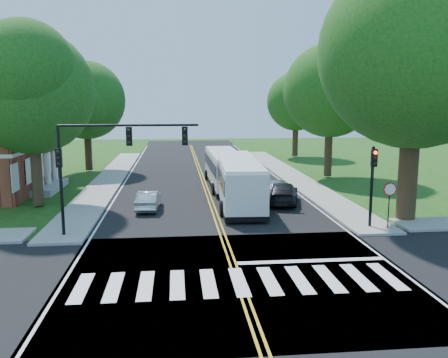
{
  "coord_description": "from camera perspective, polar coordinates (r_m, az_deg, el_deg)",
  "views": [
    {
      "loc": [
        -2.38,
        -17.88,
        6.97
      ],
      "look_at": [
        0.44,
        9.6,
        2.4
      ],
      "focal_mm": 38.0,
      "sensor_mm": 36.0,
      "label": 1
    }
  ],
  "objects": [
    {
      "name": "tree_west_near",
      "position": [
        33.17,
        -22.15,
        9.68
      ],
      "size": [
        8.0,
        8.0,
        11.4
      ],
      "color": "#312413",
      "rests_on": "ground"
    },
    {
      "name": "bus_lead",
      "position": [
        32.33,
        1.7,
        -0.14
      ],
      "size": [
        3.21,
        11.85,
        3.04
      ],
      "rotation": [
        0.0,
        0.0,
        3.1
      ],
      "color": "silver",
      "rests_on": "road"
    },
    {
      "name": "edge_line_w",
      "position": [
        40.72,
        -12.0,
        -0.64
      ],
      "size": [
        0.12,
        70.0,
        0.01
      ],
      "primitive_type": "cube",
      "color": "silver",
      "rests_on": "road"
    },
    {
      "name": "tree_ne_big",
      "position": [
        29.25,
        22.07,
        13.93
      ],
      "size": [
        10.8,
        10.8,
        14.91
      ],
      "color": "#312413",
      "rests_on": "ground"
    },
    {
      "name": "tree_east_far",
      "position": [
        59.76,
        8.67,
        9.19
      ],
      "size": [
        7.2,
        7.2,
        10.34
      ],
      "color": "#312413",
      "rests_on": "ground"
    },
    {
      "name": "stop_sign",
      "position": [
        26.89,
        19.3,
        -1.72
      ],
      "size": [
        0.76,
        0.08,
        2.53
      ],
      "color": "black",
      "rests_on": "ground"
    },
    {
      "name": "dark_sedan",
      "position": [
        32.79,
        7.12,
        -1.68
      ],
      "size": [
        3.12,
        5.19,
        1.41
      ],
      "primitive_type": "imported",
      "rotation": [
        0.0,
        0.0,
        2.89
      ],
      "color": "black",
      "rests_on": "road"
    },
    {
      "name": "ground",
      "position": [
        19.34,
        1.64,
        -11.74
      ],
      "size": [
        140.0,
        140.0,
        0.0
      ],
      "primitive_type": "plane",
      "color": "#1C4110",
      "rests_on": "ground"
    },
    {
      "name": "sidewalk_ne",
      "position": [
        44.73,
        8.03,
        0.44
      ],
      "size": [
        2.6,
        40.0,
        0.15
      ],
      "primitive_type": "cube",
      "color": "gray",
      "rests_on": "ground"
    },
    {
      "name": "center_line",
      "position": [
        40.55,
        -2.41,
        -0.49
      ],
      "size": [
        0.36,
        70.0,
        0.01
      ],
      "primitive_type": "cube",
      "color": "gold",
      "rests_on": "road"
    },
    {
      "name": "stop_bar",
      "position": [
        21.5,
        10.49,
        -9.64
      ],
      "size": [
        6.6,
        0.4,
        0.01
      ],
      "primitive_type": "cube",
      "color": "silver",
      "rests_on": "road"
    },
    {
      "name": "cross_road",
      "position": [
        19.34,
        1.64,
        -11.72
      ],
      "size": [
        60.0,
        12.0,
        0.01
      ],
      "primitive_type": "cube",
      "color": "black",
      "rests_on": "ground"
    },
    {
      "name": "sidewalk_nw",
      "position": [
        43.83,
        -13.54,
        0.08
      ],
      "size": [
        2.6,
        40.0,
        0.15
      ],
      "primitive_type": "cube",
      "color": "gray",
      "rests_on": "ground"
    },
    {
      "name": "bus_follow",
      "position": [
        38.75,
        0.06,
        1.29
      ],
      "size": [
        2.78,
        11.01,
        2.84
      ],
      "rotation": [
        0.0,
        0.0,
        3.15
      ],
      "color": "silver",
      "rests_on": "road"
    },
    {
      "name": "signal_ne",
      "position": [
        26.82,
        17.45,
        0.37
      ],
      "size": [
        0.3,
        0.46,
        4.4
      ],
      "color": "black",
      "rests_on": "ground"
    },
    {
      "name": "edge_line_e",
      "position": [
        41.51,
        7.0,
        -0.32
      ],
      "size": [
        0.12,
        70.0,
        0.01
      ],
      "primitive_type": "cube",
      "color": "silver",
      "rests_on": "road"
    },
    {
      "name": "hatchback",
      "position": [
        30.99,
        -9.07,
        -2.53
      ],
      "size": [
        1.53,
        3.82,
        1.24
      ],
      "primitive_type": "imported",
      "rotation": [
        0.0,
        0.0,
        3.08
      ],
      "color": "silver",
      "rests_on": "road"
    },
    {
      "name": "tree_west_far",
      "position": [
        48.65,
        -16.27,
        9.06
      ],
      "size": [
        7.6,
        7.6,
        10.67
      ],
      "color": "#312413",
      "rests_on": "ground"
    },
    {
      "name": "tree_east_mid",
      "position": [
        44.13,
        12.69,
        10.33
      ],
      "size": [
        8.4,
        8.4,
        11.93
      ],
      "color": "#312413",
      "rests_on": "ground"
    },
    {
      "name": "road",
      "position": [
        36.63,
        -2.03,
        -1.57
      ],
      "size": [
        14.0,
        96.0,
        0.01
      ],
      "primitive_type": "cube",
      "color": "black",
      "rests_on": "ground"
    },
    {
      "name": "crosswalk",
      "position": [
        18.87,
        1.84,
        -12.24
      ],
      "size": [
        12.6,
        3.0,
        0.01
      ],
      "primitive_type": "cube",
      "color": "silver",
      "rests_on": "road"
    },
    {
      "name": "signal_nw",
      "position": [
        24.69,
        -13.94,
        3.09
      ],
      "size": [
        7.15,
        0.46,
        5.66
      ],
      "color": "black",
      "rests_on": "ground"
    },
    {
      "name": "suv",
      "position": [
        34.92,
        6.33,
        -1.1
      ],
      "size": [
        2.51,
        4.72,
        1.26
      ],
      "primitive_type": "imported",
      "rotation": [
        0.0,
        0.0,
        3.05
      ],
      "color": "#A6A9AD",
      "rests_on": "road"
    }
  ]
}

